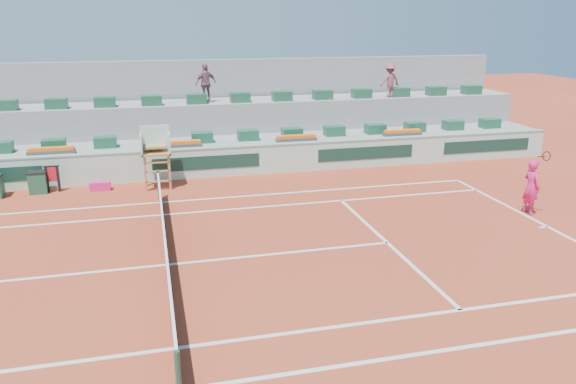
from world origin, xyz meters
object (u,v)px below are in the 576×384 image
(player_bag, at_px, (100,186))
(tennis_player, at_px, (531,187))
(umpire_chair, at_px, (156,149))
(drink_cooler_a, at_px, (38,182))

(player_bag, distance_m, tennis_player, 15.62)
(player_bag, bearing_deg, tennis_player, -23.76)
(umpire_chair, xyz_separation_m, drink_cooler_a, (-4.40, 0.31, -1.12))
(umpire_chair, height_order, drink_cooler_a, umpire_chair)
(umpire_chair, height_order, tennis_player, umpire_chair)
(drink_cooler_a, bearing_deg, player_bag, -6.09)
(drink_cooler_a, bearing_deg, umpire_chair, -4.03)
(player_bag, xyz_separation_m, tennis_player, (14.28, -6.29, 0.77))
(player_bag, xyz_separation_m, umpire_chair, (2.17, -0.07, 1.37))
(player_bag, height_order, tennis_player, tennis_player)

